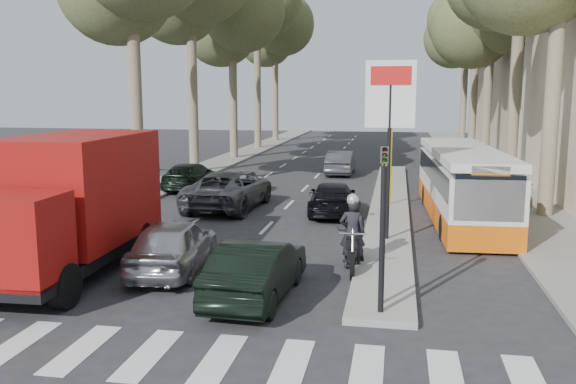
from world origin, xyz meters
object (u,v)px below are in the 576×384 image
(dark_hatchback, at_px, (257,269))
(red_truck, at_px, (70,202))
(silver_hatchback, at_px, (173,245))
(city_bus, at_px, (462,182))
(motorcycle, at_px, (352,234))

(dark_hatchback, distance_m, red_truck, 5.37)
(silver_hatchback, distance_m, red_truck, 2.83)
(dark_hatchback, bearing_deg, silver_hatchback, -29.57)
(dark_hatchback, distance_m, city_bus, 11.20)
(city_bus, bearing_deg, silver_hatchback, -137.79)
(silver_hatchback, xyz_separation_m, motorcycle, (4.59, 1.18, 0.21))
(red_truck, bearing_deg, silver_hatchback, 13.81)
(silver_hatchback, height_order, red_truck, red_truck)
(red_truck, bearing_deg, motorcycle, 13.44)
(dark_hatchback, bearing_deg, motorcycle, -120.75)
(red_truck, relative_size, city_bus, 0.65)
(silver_hatchback, height_order, dark_hatchback, silver_hatchback)
(red_truck, distance_m, motorcycle, 7.37)
(city_bus, bearing_deg, red_truck, -143.17)
(city_bus, bearing_deg, motorcycle, -119.64)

